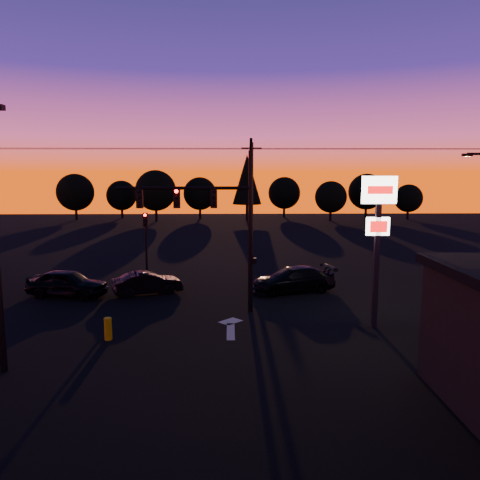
# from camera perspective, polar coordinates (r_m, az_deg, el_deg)

# --- Properties ---
(ground) EXTENTS (120.00, 120.00, 0.00)m
(ground) POSITION_cam_1_polar(r_m,az_deg,el_deg) (20.07, -2.59, -12.04)
(ground) COLOR black
(ground) RESTS_ON ground
(lane_arrow) EXTENTS (1.20, 3.10, 0.01)m
(lane_arrow) POSITION_cam_1_polar(r_m,az_deg,el_deg) (21.63, -1.14, -10.49)
(lane_arrow) COLOR beige
(lane_arrow) RESTS_ON ground
(traffic_signal_mast) EXTENTS (6.79, 0.52, 8.58)m
(traffic_signal_mast) POSITION_cam_1_polar(r_m,az_deg,el_deg) (22.91, -2.70, 3.19)
(traffic_signal_mast) COLOR black
(traffic_signal_mast) RESTS_ON ground
(secondary_signal) EXTENTS (0.30, 0.31, 4.35)m
(secondary_signal) POSITION_cam_1_polar(r_m,az_deg,el_deg) (31.06, -11.41, 0.52)
(secondary_signal) COLOR black
(secondary_signal) RESTS_ON ground
(pylon_sign) EXTENTS (1.50, 0.28, 6.80)m
(pylon_sign) POSITION_cam_1_polar(r_m,az_deg,el_deg) (21.44, 16.48, 2.45)
(pylon_sign) COLOR black
(pylon_sign) RESTS_ON ground
(utility_pole_1) EXTENTS (1.40, 0.26, 9.00)m
(utility_pole_1) POSITION_cam_1_polar(r_m,az_deg,el_deg) (32.94, 1.39, 4.14)
(utility_pole_1) COLOR black
(utility_pole_1) RESTS_ON ground
(power_wires) EXTENTS (36.00, 1.22, 0.07)m
(power_wires) POSITION_cam_1_polar(r_m,az_deg,el_deg) (32.89, 1.42, 11.06)
(power_wires) COLOR black
(power_wires) RESTS_ON ground
(bollard) EXTENTS (0.32, 0.32, 0.95)m
(bollard) POSITION_cam_1_polar(r_m,az_deg,el_deg) (20.63, -15.79, -10.38)
(bollard) COLOR #BAA504
(bollard) RESTS_ON ground
(tree_0) EXTENTS (5.36, 5.36, 6.74)m
(tree_0) POSITION_cam_1_polar(r_m,az_deg,el_deg) (72.45, -19.44, 5.51)
(tree_0) COLOR black
(tree_0) RESTS_ON ground
(tree_1) EXTENTS (4.54, 4.54, 5.71)m
(tree_1) POSITION_cam_1_polar(r_m,az_deg,el_deg) (73.77, -14.25, 5.28)
(tree_1) COLOR black
(tree_1) RESTS_ON ground
(tree_2) EXTENTS (5.77, 5.78, 7.26)m
(tree_2) POSITION_cam_1_polar(r_m,az_deg,el_deg) (67.68, -10.24, 5.95)
(tree_2) COLOR black
(tree_2) RESTS_ON ground
(tree_3) EXTENTS (4.95, 4.95, 6.22)m
(tree_3) POSITION_cam_1_polar(r_m,az_deg,el_deg) (71.03, -4.92, 5.65)
(tree_3) COLOR black
(tree_3) RESTS_ON ground
(tree_4) EXTENTS (4.18, 4.18, 9.50)m
(tree_4) POSITION_cam_1_polar(r_m,az_deg,el_deg) (67.87, 0.86, 7.40)
(tree_4) COLOR black
(tree_4) RESTS_ON ground
(tree_5) EXTENTS (4.95, 4.95, 6.22)m
(tree_5) POSITION_cam_1_polar(r_m,az_deg,el_deg) (73.39, 5.42, 5.73)
(tree_5) COLOR black
(tree_5) RESTS_ON ground
(tree_6) EXTENTS (4.54, 4.54, 5.71)m
(tree_6) POSITION_cam_1_polar(r_m,az_deg,el_deg) (68.47, 11.01, 5.17)
(tree_6) COLOR black
(tree_6) RESTS_ON ground
(tree_7) EXTENTS (5.36, 5.36, 6.74)m
(tree_7) POSITION_cam_1_polar(r_m,az_deg,el_deg) (72.83, 15.17, 5.70)
(tree_7) COLOR black
(tree_7) RESTS_ON ground
(tree_8) EXTENTS (4.12, 4.12, 5.19)m
(tree_8) POSITION_cam_1_polar(r_m,az_deg,el_deg) (73.86, 19.84, 4.80)
(tree_8) COLOR black
(tree_8) RESTS_ON ground
(car_left) EXTENTS (4.78, 2.72, 1.53)m
(car_left) POSITION_cam_1_polar(r_m,az_deg,el_deg) (28.19, -20.32, -4.95)
(car_left) COLOR black
(car_left) RESTS_ON ground
(car_mid) EXTENTS (4.13, 2.68, 1.29)m
(car_mid) POSITION_cam_1_polar(r_m,az_deg,el_deg) (27.52, -11.19, -5.17)
(car_mid) COLOR black
(car_mid) RESTS_ON ground
(car_right) EXTENTS (5.38, 3.30, 1.46)m
(car_right) POSITION_cam_1_polar(r_m,az_deg,el_deg) (27.66, 6.45, -4.81)
(car_right) COLOR black
(car_right) RESTS_ON ground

